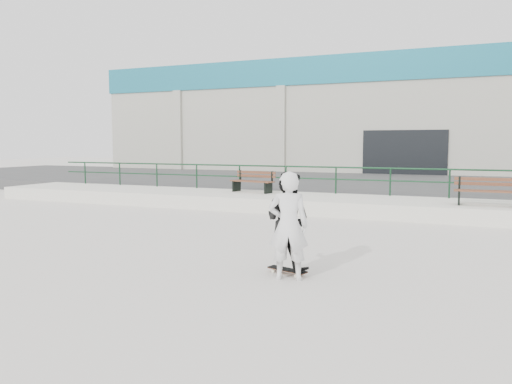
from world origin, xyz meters
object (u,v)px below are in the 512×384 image
at_px(bench_right, 487,192).
at_px(seated_skater, 288,226).
at_px(skateboard, 287,270).
at_px(standing_skater, 288,221).
at_px(bench_left, 253,182).

distance_m(bench_right, seated_skater, 9.21).
height_order(skateboard, standing_skater, standing_skater).
bearing_deg(seated_skater, skateboard, -84.01).
relative_size(bench_left, standing_skater, 1.05).
bearing_deg(skateboard, bench_right, 83.20).
xyz_separation_m(bench_right, standing_skater, (-3.59, -8.20, 0.07)).
xyz_separation_m(bench_left, skateboard, (4.64, -9.22, -0.84)).
bearing_deg(skateboard, bench_left, 133.54).
xyz_separation_m(bench_right, seated_skater, (-3.45, -8.54, 0.03)).
bearing_deg(standing_skater, bench_right, -100.28).
xyz_separation_m(bench_left, seated_skater, (4.77, -9.56, 0.05)).
distance_m(bench_left, bench_right, 8.29).
distance_m(skateboard, standing_skater, 0.92).
distance_m(bench_left, standing_skater, 10.32).
relative_size(bench_left, seated_skater, 0.98).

